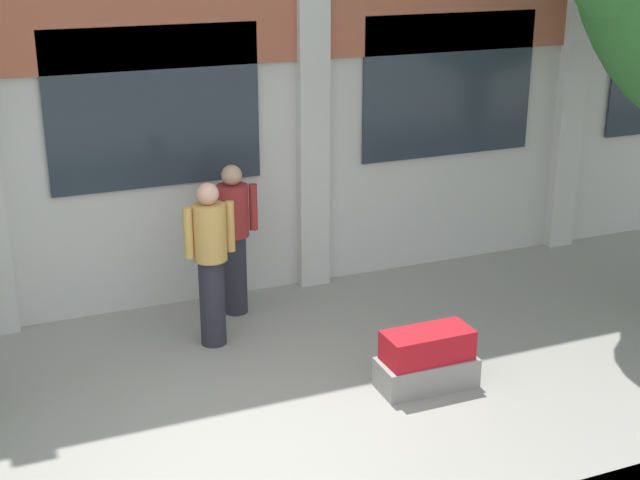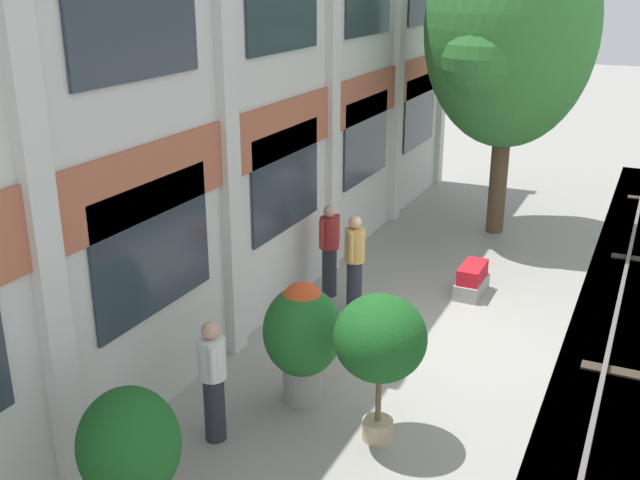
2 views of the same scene
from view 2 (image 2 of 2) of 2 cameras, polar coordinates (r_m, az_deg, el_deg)
ground_plane at (r=12.20m, az=9.55°, el=-7.18°), size 80.00×80.00×0.00m
apartment_facade at (r=12.20m, az=-3.76°, el=10.45°), size 18.13×0.64×7.01m
broadleaf_tree at (r=16.34m, az=14.31°, el=15.04°), size 3.72×3.54×6.87m
potted_plant_glazed_jar at (r=7.92m, az=-14.28°, el=-15.42°), size 1.02×1.02×1.68m
potted_plant_ribbed_drum at (r=9.89m, az=-1.35°, el=-7.07°), size 1.05×1.05×1.72m
potted_plant_square_trough at (r=13.68m, az=11.50°, el=-3.02°), size 0.93×0.45×0.56m
potted_plant_low_pan at (r=8.95m, az=4.60°, el=-7.66°), size 1.12×1.12×1.92m
resident_by_doorway at (r=9.26m, az=-8.16°, el=-10.34°), size 0.45×0.34×1.60m
resident_watching_tracks at (r=13.13m, az=0.73°, el=-0.59°), size 0.52×0.34×1.68m
resident_near_plants at (r=12.49m, az=2.65°, el=-1.61°), size 0.53×0.34×1.71m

